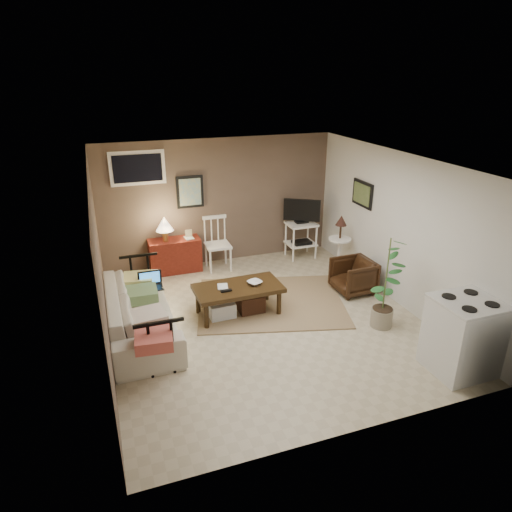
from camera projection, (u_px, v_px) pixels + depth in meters
name	position (u px, v px, depth m)	size (l,w,h in m)	color
floor	(264.00, 319.00, 6.97)	(5.00, 5.00, 0.00)	#C1B293
art_back	(190.00, 192.00, 8.41)	(0.50, 0.03, 0.60)	black
art_right	(363.00, 194.00, 8.00)	(0.03, 0.60, 0.45)	black
window	(137.00, 168.00, 7.94)	(0.96, 0.03, 0.60)	white
rug	(271.00, 302.00, 7.48)	(2.33, 1.86, 0.02)	#967757
coffee_table	(238.00, 298.00, 7.03)	(1.35, 0.72, 0.51)	#34210E
sofa	(139.00, 305.00, 6.48)	(2.29, 0.67, 0.90)	beige
sofa_pillows	(145.00, 306.00, 6.23)	(0.44, 2.18, 0.15)	beige
sofa_end_rails	(149.00, 307.00, 6.54)	(0.62, 2.29, 0.77)	black
laptop	(151.00, 283.00, 6.84)	(0.35, 0.26, 0.24)	black
red_console	(174.00, 252.00, 8.51)	(0.95, 0.42, 1.09)	maroon
spindle_chair	(218.00, 245.00, 8.59)	(0.46, 0.46, 1.00)	white
tv_stand	(301.00, 227.00, 9.06)	(0.64, 0.46, 1.20)	white
side_table	(340.00, 237.00, 8.37)	(0.41, 0.41, 1.11)	white
armchair	(353.00, 275.00, 7.72)	(0.62, 0.58, 0.64)	black
potted_plant	(386.00, 280.00, 6.52)	(0.35, 0.35, 1.41)	gray
stove	(463.00, 336.00, 5.64)	(0.76, 0.71, 0.99)	silver
bowl	(255.00, 278.00, 6.99)	(0.21, 0.05, 0.21)	#34210E
book_table	(217.00, 281.00, 6.88)	(0.15, 0.02, 0.21)	#34210E
book_console	(185.00, 234.00, 8.41)	(0.15, 0.02, 0.21)	#34210E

